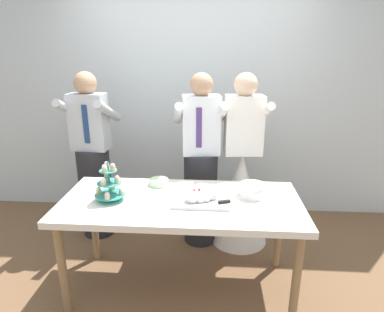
# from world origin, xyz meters

# --- Properties ---
(ground_plane) EXTENTS (8.00, 8.00, 0.00)m
(ground_plane) POSITION_xyz_m (0.00, 0.00, 0.00)
(ground_plane) COLOR brown
(rear_wall) EXTENTS (5.20, 0.10, 2.90)m
(rear_wall) POSITION_xyz_m (0.00, 1.45, 1.45)
(rear_wall) COLOR silver
(rear_wall) RESTS_ON ground_plane
(dessert_table) EXTENTS (1.80, 0.80, 0.78)m
(dessert_table) POSITION_xyz_m (0.00, 0.00, 0.70)
(dessert_table) COLOR silver
(dessert_table) RESTS_ON ground_plane
(cupcake_stand) EXTENTS (0.23, 0.23, 0.31)m
(cupcake_stand) POSITION_xyz_m (-0.52, -0.03, 0.89)
(cupcake_stand) COLOR teal
(cupcake_stand) RESTS_ON dessert_table
(main_cake_tray) EXTENTS (0.43, 0.32, 0.13)m
(main_cake_tray) POSITION_xyz_m (0.15, -0.00, 0.82)
(main_cake_tray) COLOR silver
(main_cake_tray) RESTS_ON dessert_table
(plate_stack) EXTENTS (0.20, 0.21, 0.10)m
(plate_stack) POSITION_xyz_m (0.54, 0.10, 0.82)
(plate_stack) COLOR white
(plate_stack) RESTS_ON dessert_table
(round_cake) EXTENTS (0.24, 0.24, 0.06)m
(round_cake) POSITION_xyz_m (-0.20, 0.25, 0.80)
(round_cake) COLOR white
(round_cake) RESTS_ON dessert_table
(person_groom) EXTENTS (0.52, 0.54, 1.66)m
(person_groom) POSITION_xyz_m (0.12, 0.70, 0.75)
(person_groom) COLOR #232328
(person_groom) RESTS_ON ground_plane
(person_bride) EXTENTS (0.56, 0.56, 1.66)m
(person_bride) POSITION_xyz_m (0.51, 0.73, 0.58)
(person_bride) COLOR white
(person_bride) RESTS_ON ground_plane
(person_guest) EXTENTS (0.49, 0.52, 1.66)m
(person_guest) POSITION_xyz_m (-0.95, 0.77, 0.75)
(person_guest) COLOR #232328
(person_guest) RESTS_ON ground_plane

